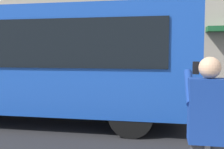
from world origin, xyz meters
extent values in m
plane|color=#232326|center=(0.00, 0.00, 0.00)|extent=(60.00, 60.00, 0.00)
cube|color=#1947AD|center=(4.39, 0.39, 1.70)|extent=(9.00, 2.50, 2.60)
cube|color=black|center=(4.39, 1.65, 2.10)|extent=(7.60, 0.06, 1.10)
cylinder|color=black|center=(1.39, -0.71, 0.50)|extent=(1.00, 0.28, 1.00)
cylinder|color=black|center=(1.39, 1.49, 0.50)|extent=(1.00, 0.28, 1.00)
cube|color=navy|center=(0.25, 4.57, 1.30)|extent=(0.40, 0.24, 0.66)
sphere|color=#D8A884|center=(0.25, 4.57, 1.74)|extent=(0.22, 0.22, 0.22)
cylinder|color=navy|center=(0.43, 4.41, 1.52)|extent=(0.09, 0.48, 0.37)
cube|color=black|center=(0.35, 4.27, 1.72)|extent=(0.07, 0.01, 0.14)
camera|label=1|loc=(0.72, 7.43, 1.89)|focal=43.67mm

